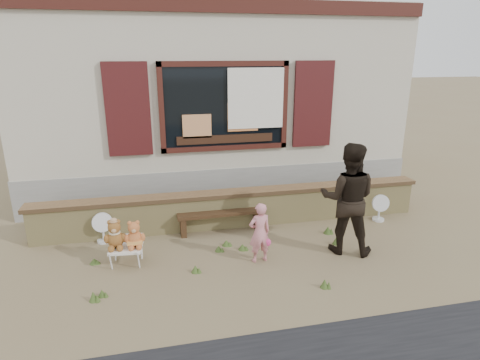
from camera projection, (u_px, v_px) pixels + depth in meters
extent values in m
plane|color=brown|center=(248.00, 250.00, 6.49)|extent=(80.00, 80.00, 0.00)
cube|color=#A99D88|center=(206.00, 80.00, 9.94)|extent=(8.00, 5.00, 3.20)
cube|color=gray|center=(208.00, 158.00, 10.55)|extent=(8.04, 5.04, 0.80)
cube|color=black|center=(225.00, 107.00, 7.70)|extent=(2.30, 0.04, 1.50)
cube|color=#391610|center=(224.00, 64.00, 7.43)|extent=(2.50, 0.08, 0.10)
cube|color=#391610|center=(225.00, 148.00, 7.92)|extent=(2.50, 0.08, 0.10)
cube|color=#391610|center=(161.00, 109.00, 7.43)|extent=(0.10, 0.08, 1.70)
cube|color=#391610|center=(284.00, 105.00, 7.93)|extent=(0.10, 0.08, 1.70)
cube|color=#340E12|center=(128.00, 110.00, 7.30)|extent=(0.80, 0.07, 1.70)
cube|color=#340E12|center=(313.00, 104.00, 8.04)|extent=(0.80, 0.07, 1.70)
cube|color=silver|center=(256.00, 99.00, 7.71)|extent=(1.10, 0.02, 1.15)
cube|color=#391610|center=(223.00, 5.00, 7.16)|extent=(8.00, 0.12, 0.25)
cube|color=black|center=(225.00, 139.00, 7.86)|extent=(1.90, 0.06, 0.16)
cube|color=tan|center=(197.00, 126.00, 7.66)|extent=(0.55, 0.06, 0.45)
cube|color=#E08447|center=(243.00, 117.00, 7.80)|extent=(0.60, 0.06, 0.55)
cube|color=tan|center=(235.00, 210.00, 7.33)|extent=(7.00, 0.30, 0.60)
cube|color=brown|center=(235.00, 193.00, 7.23)|extent=(7.10, 0.36, 0.07)
cube|color=black|center=(220.00, 212.00, 7.06)|extent=(1.52, 0.36, 0.06)
cube|color=black|center=(183.00, 226.00, 6.97)|extent=(0.10, 0.29, 0.32)
cube|color=black|center=(256.00, 219.00, 7.27)|extent=(0.10, 0.29, 0.32)
cube|color=silver|center=(126.00, 248.00, 5.98)|extent=(0.51, 0.46, 0.04)
cylinder|color=silver|center=(111.00, 263.00, 5.83)|extent=(0.02, 0.02, 0.25)
cylinder|color=silver|center=(139.00, 262.00, 5.87)|extent=(0.02, 0.02, 0.25)
cylinder|color=silver|center=(116.00, 251.00, 6.17)|extent=(0.02, 0.02, 0.25)
cylinder|color=silver|center=(142.00, 250.00, 6.21)|extent=(0.02, 0.02, 0.25)
imported|color=pink|center=(260.00, 233.00, 6.01)|extent=(0.37, 0.27, 0.94)
imported|color=black|center=(348.00, 199.00, 6.21)|extent=(1.07, 0.99, 1.77)
cylinder|color=silver|center=(104.00, 241.00, 6.76)|extent=(0.23, 0.23, 0.04)
cylinder|color=silver|center=(103.00, 233.00, 6.71)|extent=(0.04, 0.04, 0.29)
cylinder|color=silver|center=(102.00, 222.00, 6.65)|extent=(0.34, 0.17, 0.33)
cylinder|color=silver|center=(378.00, 219.00, 7.62)|extent=(0.22, 0.22, 0.04)
cylinder|color=silver|center=(379.00, 212.00, 7.58)|extent=(0.04, 0.04, 0.28)
cylinder|color=silver|center=(380.00, 203.00, 7.51)|extent=(0.33, 0.16, 0.33)
cone|color=#3D5321|center=(325.00, 283.00, 5.43)|extent=(0.12, 0.12, 0.13)
cone|color=#3D5321|center=(219.00, 248.00, 6.43)|extent=(0.12, 0.12, 0.10)
cone|color=#3D5321|center=(93.00, 296.00, 5.14)|extent=(0.12, 0.12, 0.14)
cone|color=#3D5321|center=(195.00, 269.00, 5.81)|extent=(0.12, 0.12, 0.11)
cone|color=#3D5321|center=(336.00, 241.00, 6.66)|extent=(0.11, 0.11, 0.12)
cone|color=#3D5321|center=(102.00, 293.00, 5.24)|extent=(0.11, 0.11, 0.10)
cone|color=#3D5321|center=(94.00, 261.00, 6.06)|extent=(0.15, 0.15, 0.08)
cone|color=#3D5321|center=(328.00, 230.00, 7.06)|extent=(0.15, 0.15, 0.13)
cone|color=#3D5321|center=(226.00, 243.00, 6.62)|extent=(0.14, 0.14, 0.10)
cone|color=#3D5321|center=(243.00, 247.00, 6.48)|extent=(0.14, 0.14, 0.10)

